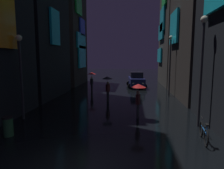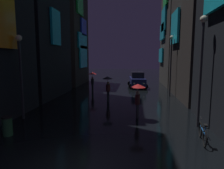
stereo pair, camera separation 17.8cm
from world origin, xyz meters
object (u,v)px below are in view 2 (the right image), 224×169
Objects in this scene: streetlamp_right_near at (201,59)px; bicycle_parked_at_storefront at (203,133)px; pedestrian_near_crossing_red at (138,91)px; pedestrian_foreground_right_black at (108,82)px; streetlamp_left_near at (21,67)px; trash_bin at (7,126)px; pedestrian_midstreet_left_red at (93,77)px; car_distant at (137,80)px; streetlamp_right_far at (171,59)px.

bicycle_parked_at_storefront is at bearing -101.40° from streetlamp_right_near.
streetlamp_right_near is at bearing -18.59° from pedestrian_near_crossing_red.
pedestrian_foreground_right_black is 6.98m from streetlamp_left_near.
pedestrian_foreground_right_black is at bearing 135.39° from streetlamp_right_near.
pedestrian_midstreet_left_red is at bearing 82.86° from trash_bin.
streetlamp_right_near reaches higher than car_distant.
pedestrian_foreground_right_black is at bearing 118.38° from pedestrian_near_crossing_red.
streetlamp_right_far is 14.61m from trash_bin.
pedestrian_foreground_right_black is 2.28× the size of trash_bin.
trash_bin is at bearing -166.31° from streetlamp_right_near.
pedestrian_near_crossing_red is 7.08m from trash_bin.
streetlamp_right_near is (7.77, -9.94, 1.90)m from pedestrian_midstreet_left_red.
pedestrian_near_crossing_red is 7.02m from streetlamp_left_near.
bicycle_parked_at_storefront is (7.37, -11.93, -1.28)m from pedestrian_midstreet_left_red.
streetlamp_right_far is at bearing 90.00° from streetlamp_right_near.
streetlamp_right_near is at bearing -77.75° from car_distant.
pedestrian_midstreet_left_red is 8.11m from streetlamp_right_far.
pedestrian_midstreet_left_red reaches higher than car_distant.
pedestrian_near_crossing_red is 1.00× the size of pedestrian_foreground_right_black.
streetlamp_left_near is (-9.60, 2.30, 2.75)m from bicycle_parked_at_storefront.
streetlamp_right_near is at bearing -1.73° from streetlamp_left_near.
streetlamp_right_far is at bearing 39.60° from streetlamp_left_near.
pedestrian_near_crossing_red is 4.32m from bicycle_parked_at_storefront.
bicycle_parked_at_storefront is at bearing -47.85° from pedestrian_near_crossing_red.
streetlamp_left_near is at bearing 105.25° from trash_bin.
streetlamp_right_near reaches higher than pedestrian_midstreet_left_red.
pedestrian_midstreet_left_red is 1.00× the size of pedestrian_foreground_right_black.
trash_bin is at bearing -151.46° from pedestrian_near_crossing_red.
bicycle_parked_at_storefront is 0.32× the size of streetlamp_right_far.
pedestrian_midstreet_left_red is 12.35m from trash_bin.
trash_bin is (-3.74, -7.75, -1.20)m from pedestrian_foreground_right_black.
streetlamp_left_near is (-4.44, -5.18, 1.47)m from pedestrian_foreground_right_black.
pedestrian_foreground_right_black is 9.18m from bicycle_parked_at_storefront.
pedestrian_foreground_right_black is (-2.39, 4.42, 0.00)m from pedestrian_near_crossing_red.
pedestrian_foreground_right_black is at bearing 124.59° from bicycle_parked_at_storefront.
streetlamp_right_near is 6.17× the size of trash_bin.
streetlamp_right_near reaches higher than streetlamp_left_near.
pedestrian_near_crossing_red is 3.85m from streetlamp_right_near.
pedestrian_foreground_right_black is 0.50× the size of car_distant.
pedestrian_near_crossing_red reaches higher than car_distant.
streetlamp_left_near is (-7.00, -13.53, 2.21)m from car_distant.
streetlamp_right_near is (3.17, -1.07, 1.90)m from pedestrian_near_crossing_red.
pedestrian_midstreet_left_red is 0.37× the size of streetlamp_right_near.
bicycle_parked_at_storefront is 0.42× the size of car_distant.
trash_bin is (-6.30, -16.09, -0.46)m from car_distant.
trash_bin is (-6.13, -3.33, -1.20)m from pedestrian_near_crossing_red.
streetlamp_right_far is 1.15× the size of streetlamp_left_near.
pedestrian_midstreet_left_red is 0.50× the size of car_distant.
pedestrian_foreground_right_black is at bearing 64.25° from trash_bin.
car_distant is at bearing 39.21° from pedestrian_midstreet_left_red.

